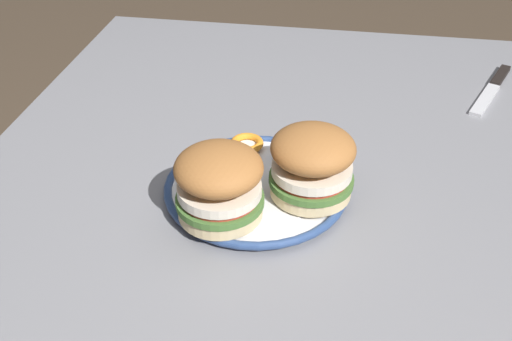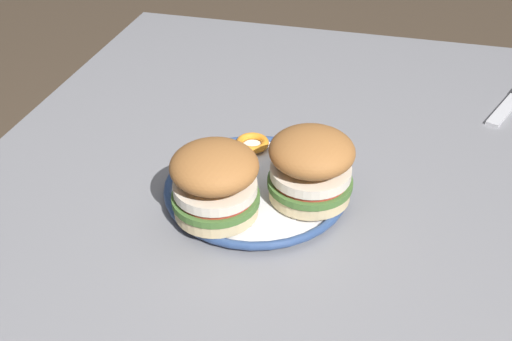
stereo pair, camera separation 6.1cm
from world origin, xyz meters
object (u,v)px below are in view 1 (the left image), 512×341
at_px(dining_table, 289,279).
at_px(sandwich_half_right, 220,181).
at_px(dinner_plate, 256,188).
at_px(sandwich_half_left, 312,163).
at_px(table_knife, 494,87).

relative_size(dining_table, sandwich_half_right, 8.90).
bearing_deg(dinner_plate, sandwich_half_left, 83.70).
relative_size(sandwich_half_left, table_knife, 0.75).
bearing_deg(table_knife, sandwich_half_left, -37.62).
height_order(dining_table, sandwich_half_left, sandwich_half_left).
relative_size(dinner_plate, sandwich_half_right, 1.67).
height_order(sandwich_half_left, table_knife, sandwich_half_left).
height_order(dinner_plate, table_knife, dinner_plate).
relative_size(dining_table, sandwich_half_left, 9.02).
height_order(dining_table, table_knife, table_knife).
relative_size(sandwich_half_right, table_knife, 0.76).
bearing_deg(sandwich_half_right, dining_table, 87.69).
relative_size(sandwich_half_left, sandwich_half_right, 0.99).
relative_size(dining_table, table_knife, 6.73).
height_order(sandwich_half_right, table_knife, sandwich_half_right).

